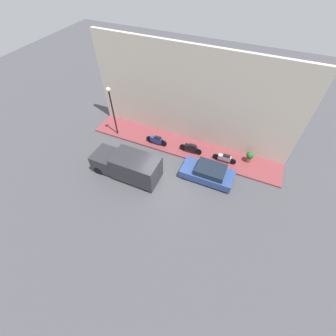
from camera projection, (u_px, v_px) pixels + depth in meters
name	position (u px, v px, depth m)	size (l,w,h in m)	color
ground_plane	(162.00, 183.00, 16.67)	(60.00, 60.00, 0.00)	#47474C
sidewalk	(183.00, 147.00, 19.19)	(2.44, 16.28, 0.14)	brown
building_facade	(192.00, 99.00, 17.15)	(0.30, 16.28, 7.80)	beige
parked_car	(208.00, 173.00, 16.57)	(1.78, 3.85, 1.22)	#2D4784
delivery_van	(127.00, 165.00, 16.48)	(1.93, 5.18, 2.01)	#2D2D33
scooter_silver	(225.00, 158.00, 17.64)	(0.30, 1.87, 0.72)	#B7B7BF
motorcycle_black	(191.00, 148.00, 18.30)	(0.30, 1.91, 0.84)	black
motorcycle_blue	(156.00, 140.00, 18.98)	(0.30, 1.90, 0.81)	navy
streetlamp	(111.00, 104.00, 17.99)	(0.36, 0.36, 4.45)	black
potted_plant	(250.00, 156.00, 17.57)	(0.57, 0.57, 0.95)	brown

